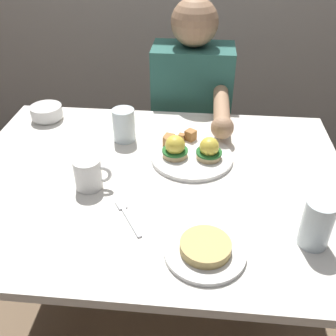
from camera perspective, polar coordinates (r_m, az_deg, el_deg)
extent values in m
plane|color=#7F664C|center=(1.73, -1.60, -21.56)|extent=(6.00, 6.00, 0.00)
cube|color=white|center=(1.19, -2.16, -2.01)|extent=(1.20, 0.90, 0.03)
cube|color=#3F7F51|center=(0.90, -5.52, -16.85)|extent=(1.20, 0.06, 0.00)
cube|color=#3F7F51|center=(1.52, -0.26, 7.44)|extent=(1.20, 0.06, 0.00)
cube|color=brown|center=(1.86, -17.37, -2.63)|extent=(0.06, 0.06, 0.71)
cube|color=brown|center=(1.78, 17.78, -4.70)|extent=(0.06, 0.06, 0.71)
cylinder|color=white|center=(1.27, 3.55, 1.66)|extent=(0.27, 0.27, 0.01)
cylinder|color=tan|center=(1.25, 1.04, 2.16)|extent=(0.08, 0.08, 0.02)
cylinder|color=#286B2D|center=(1.25, 1.05, 2.62)|extent=(0.08, 0.08, 0.01)
sphere|color=yellow|center=(1.24, 1.06, 3.43)|extent=(0.06, 0.06, 0.06)
cylinder|color=tan|center=(1.25, 6.07, 1.88)|extent=(0.08, 0.08, 0.02)
cylinder|color=#236028|center=(1.25, 6.10, 2.35)|extent=(0.08, 0.08, 0.01)
sphere|color=yellow|center=(1.23, 6.16, 3.14)|extent=(0.06, 0.06, 0.06)
cube|color=#B77A42|center=(1.33, 0.16, 4.40)|extent=(0.04, 0.04, 0.03)
cube|color=#B77A42|center=(1.30, -0.07, 3.87)|extent=(0.03, 0.03, 0.04)
cube|color=#B77A42|center=(1.34, 3.37, 4.90)|extent=(0.04, 0.04, 0.04)
cube|color=#B77A42|center=(1.33, 2.03, 4.53)|extent=(0.02, 0.02, 0.03)
cylinder|color=white|center=(1.58, -17.41, 7.10)|extent=(0.10, 0.10, 0.01)
cylinder|color=white|center=(1.57, -17.58, 7.99)|extent=(0.12, 0.12, 0.04)
cube|color=#F4DB66|center=(1.57, -17.75, 8.17)|extent=(0.04, 0.04, 0.03)
cube|color=#F4DB66|center=(1.55, -17.52, 7.93)|extent=(0.04, 0.04, 0.03)
cube|color=#B7E093|center=(1.57, -18.46, 8.05)|extent=(0.03, 0.03, 0.02)
cube|color=#B7E093|center=(1.58, -17.46, 8.23)|extent=(0.04, 0.04, 0.03)
cube|color=#F4A85B|center=(1.57, -17.66, 8.17)|extent=(0.03, 0.03, 0.02)
cube|color=#B7E093|center=(1.55, -17.14, 7.93)|extent=(0.03, 0.03, 0.02)
cube|color=#EA6B70|center=(1.59, -18.18, 8.09)|extent=(0.03, 0.03, 0.02)
cube|color=#F4A85B|center=(1.55, -17.37, 7.77)|extent=(0.03, 0.03, 0.02)
cylinder|color=white|center=(1.14, -11.79, -0.83)|extent=(0.08, 0.08, 0.09)
cylinder|color=black|center=(1.12, -12.04, 0.89)|extent=(0.07, 0.07, 0.01)
torus|color=white|center=(1.13, -9.71, -0.88)|extent=(0.06, 0.01, 0.06)
cube|color=silver|center=(1.03, -5.44, -8.05)|extent=(0.07, 0.11, 0.00)
cube|color=silver|center=(1.09, -6.95, -5.51)|extent=(0.04, 0.04, 0.00)
cylinder|color=silver|center=(1.00, 21.22, -7.70)|extent=(0.07, 0.07, 0.13)
cylinder|color=silver|center=(1.01, 21.01, -8.45)|extent=(0.07, 0.07, 0.09)
cylinder|color=silver|center=(1.35, -6.56, 6.36)|extent=(0.08, 0.08, 0.12)
cylinder|color=silver|center=(1.36, -6.50, 5.62)|extent=(0.07, 0.07, 0.08)
cylinder|color=white|center=(0.95, 5.52, -12.26)|extent=(0.20, 0.20, 0.01)
cylinder|color=#DBBC70|center=(0.94, 5.58, -11.51)|extent=(0.12, 0.12, 0.02)
cylinder|color=#33333D|center=(1.92, 0.18, -4.43)|extent=(0.11, 0.11, 0.45)
cylinder|color=#33333D|center=(1.91, 5.58, -4.74)|extent=(0.11, 0.11, 0.45)
cube|color=#2D665B|center=(1.74, 3.52, 9.69)|extent=(0.34, 0.20, 0.50)
sphere|color=tan|center=(1.62, 3.98, 20.77)|extent=(0.19, 0.19, 0.19)
cylinder|color=tan|center=(1.47, 7.93, 8.79)|extent=(0.06, 0.30, 0.06)
sphere|color=tan|center=(1.34, 8.05, 5.96)|extent=(0.08, 0.08, 0.08)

